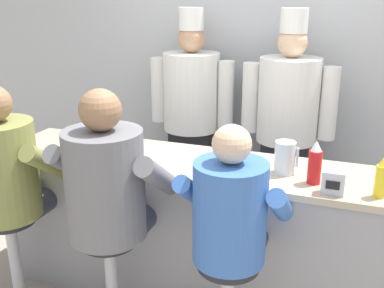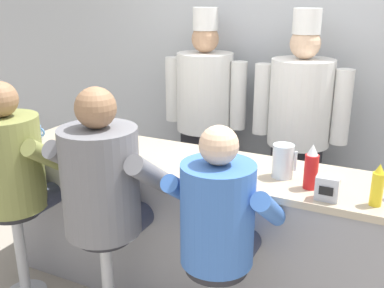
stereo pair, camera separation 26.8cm
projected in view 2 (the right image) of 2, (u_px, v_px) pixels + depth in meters
wall_back at (274, 72)px, 3.76m from camera, size 10.00×0.06×2.70m
diner_counter at (212, 233)px, 2.93m from camera, size 2.89×0.60×0.98m
ketchup_bottle_red at (311, 168)px, 2.40m from camera, size 0.07×0.07×0.25m
mustard_bottle_yellow at (377, 186)px, 2.20m from camera, size 0.06×0.06×0.22m
water_pitcher_clear at (283, 161)px, 2.55m from camera, size 0.14×0.12×0.19m
breakfast_plate at (84, 149)px, 3.01m from camera, size 0.23×0.23×0.05m
cereal_bowl at (230, 169)px, 2.63m from camera, size 0.14×0.14×0.05m
coffee_mug_blue at (36, 132)px, 3.27m from camera, size 0.13×0.08×0.09m
coffee_mug_white at (123, 147)px, 2.97m from camera, size 0.13×0.09×0.08m
napkin_dispenser_chrome at (327, 189)px, 2.27m from camera, size 0.12×0.07×0.13m
diner_seated_olive at (14, 167)px, 2.85m from camera, size 0.64×0.63×1.49m
diner_seated_grey at (105, 185)px, 2.55m from camera, size 0.66×0.65×1.52m
diner_seated_blue at (220, 220)px, 2.27m from camera, size 0.57×0.56×1.39m
cook_in_whites_near at (205, 111)px, 3.82m from camera, size 0.73×0.47×1.88m
cook_in_whites_far at (299, 123)px, 3.44m from camera, size 0.73×0.47×1.88m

